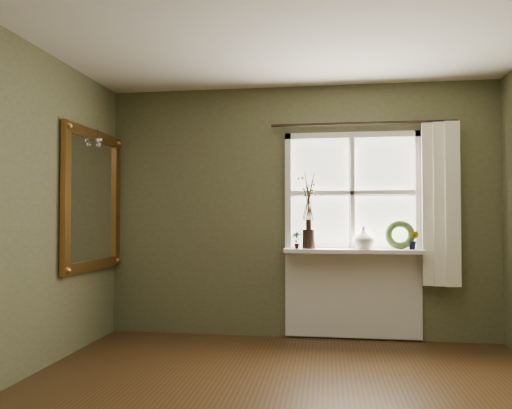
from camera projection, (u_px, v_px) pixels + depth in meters
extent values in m
cube|color=brown|center=(298.00, 211.00, 5.21)|extent=(4.00, 0.10, 2.60)
cube|color=brown|center=(105.00, 164.00, 0.66)|extent=(4.00, 0.10, 2.60)
cube|color=silver|center=(352.00, 251.00, 5.04)|extent=(1.36, 0.06, 0.06)
cube|color=silver|center=(352.00, 135.00, 5.08)|extent=(1.36, 0.06, 0.06)
cube|color=silver|center=(288.00, 194.00, 5.15)|extent=(0.06, 0.06, 1.24)
cube|color=silver|center=(418.00, 193.00, 4.97)|extent=(0.06, 0.06, 1.24)
cube|color=silver|center=(352.00, 193.00, 5.06)|extent=(1.24, 0.05, 0.04)
cube|color=silver|center=(352.00, 193.00, 5.06)|extent=(0.04, 0.05, 1.12)
cube|color=white|center=(320.00, 165.00, 5.14)|extent=(0.59, 0.01, 0.53)
cube|color=white|center=(384.00, 164.00, 5.05)|extent=(0.59, 0.01, 0.53)
cube|color=white|center=(320.00, 222.00, 5.12)|extent=(0.59, 0.01, 0.53)
cube|color=white|center=(385.00, 222.00, 5.03)|extent=(0.59, 0.01, 0.53)
cube|color=silver|center=(353.00, 251.00, 4.95)|extent=(1.36, 0.26, 0.04)
cube|color=silver|center=(353.00, 294.00, 5.04)|extent=(1.36, 0.04, 0.88)
cylinder|color=black|center=(309.00, 239.00, 5.01)|extent=(0.17, 0.17, 0.19)
imported|color=beige|center=(363.00, 238.00, 4.93)|extent=(0.26, 0.26, 0.22)
torus|color=#314A21|center=(400.00, 238.00, 4.92)|extent=(0.31, 0.17, 0.30)
imported|color=#314A21|center=(296.00, 240.00, 5.03)|extent=(0.10, 0.09, 0.17)
imported|color=#314A21|center=(413.00, 240.00, 4.87)|extent=(0.12, 0.11, 0.18)
cube|color=white|center=(440.00, 204.00, 4.85)|extent=(0.36, 0.12, 1.59)
cylinder|color=black|center=(362.00, 123.00, 5.02)|extent=(1.84, 0.03, 0.03)
cube|color=white|center=(92.00, 200.00, 4.86)|extent=(0.02, 0.95, 1.17)
cube|color=olive|center=(94.00, 135.00, 4.87)|extent=(0.05, 1.14, 0.10)
cube|color=olive|center=(93.00, 265.00, 4.84)|extent=(0.05, 1.14, 0.10)
cube|color=olive|center=(66.00, 198.00, 4.34)|extent=(0.05, 0.10, 1.17)
cube|color=olive|center=(116.00, 202.00, 5.37)|extent=(0.05, 0.10, 1.17)
sphere|color=silver|center=(97.00, 140.00, 4.84)|extent=(0.04, 0.04, 0.04)
sphere|color=silver|center=(99.00, 145.00, 4.86)|extent=(0.04, 0.04, 0.04)
sphere|color=silver|center=(100.00, 140.00, 4.90)|extent=(0.04, 0.04, 0.04)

